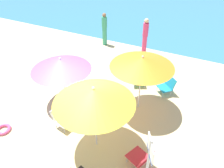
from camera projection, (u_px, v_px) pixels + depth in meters
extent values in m
plane|color=#D3BC8C|center=(78.00, 121.00, 7.14)|extent=(40.00, 40.00, 0.00)
cube|color=teal|center=(175.00, 5.00, 17.27)|extent=(40.00, 16.00, 0.01)
cylinder|color=silver|center=(63.00, 81.00, 7.49)|extent=(0.04, 0.04, 1.72)
cone|color=#8E56C6|center=(61.00, 64.00, 7.10)|extent=(1.98, 1.98, 0.40)
sphere|color=silver|center=(60.00, 58.00, 6.96)|extent=(0.06, 0.06, 0.06)
cylinder|color=silver|center=(95.00, 119.00, 5.80)|extent=(0.04, 0.04, 2.03)
cone|color=yellow|center=(94.00, 96.00, 5.33)|extent=(2.08, 2.08, 0.43)
sphere|color=silver|center=(93.00, 88.00, 5.19)|extent=(0.06, 0.06, 0.06)
cylinder|color=silver|center=(140.00, 84.00, 7.12)|extent=(0.04, 0.04, 1.98)
cone|color=orange|center=(142.00, 62.00, 6.63)|extent=(2.00, 2.00, 0.32)
sphere|color=silver|center=(143.00, 56.00, 6.52)|extent=(0.06, 0.06, 0.06)
cube|color=red|center=(138.00, 157.00, 5.76)|extent=(0.65, 0.65, 0.03)
cube|color=red|center=(146.00, 159.00, 5.49)|extent=(0.32, 0.51, 0.34)
cylinder|color=silver|center=(127.00, 159.00, 5.86)|extent=(0.02, 0.02, 0.25)
cylinder|color=silver|center=(137.00, 151.00, 6.06)|extent=(0.02, 0.02, 0.25)
cylinder|color=silver|center=(148.00, 160.00, 5.82)|extent=(0.02, 0.02, 0.25)
cube|color=white|center=(64.00, 121.00, 6.79)|extent=(0.56, 0.55, 0.03)
cube|color=white|center=(58.00, 113.00, 6.80)|extent=(0.24, 0.49, 0.37)
cylinder|color=silver|center=(73.00, 123.00, 6.90)|extent=(0.02, 0.02, 0.26)
cylinder|color=silver|center=(64.00, 130.00, 6.66)|extent=(0.02, 0.02, 0.26)
cylinder|color=silver|center=(65.00, 118.00, 7.09)|extent=(0.02, 0.02, 0.26)
cylinder|color=silver|center=(56.00, 125.00, 6.85)|extent=(0.02, 0.02, 0.26)
cube|color=teal|center=(164.00, 88.00, 8.16)|extent=(0.67, 0.67, 0.03)
cube|color=teal|center=(171.00, 82.00, 8.11)|extent=(0.48, 0.47, 0.39)
cylinder|color=silver|center=(163.00, 95.00, 8.04)|extent=(0.02, 0.02, 0.25)
cylinder|color=silver|center=(157.00, 89.00, 8.35)|extent=(0.02, 0.02, 0.25)
cylinder|color=silver|center=(171.00, 93.00, 8.13)|extent=(0.02, 0.02, 0.25)
cylinder|color=silver|center=(165.00, 87.00, 8.45)|extent=(0.02, 0.02, 0.25)
cube|color=#33934C|center=(139.00, 81.00, 8.63)|extent=(0.64, 0.65, 0.03)
cube|color=#33934C|center=(139.00, 74.00, 8.74)|extent=(0.49, 0.31, 0.32)
cylinder|color=silver|center=(144.00, 86.00, 8.53)|extent=(0.02, 0.02, 0.19)
cylinder|color=silver|center=(134.00, 86.00, 8.54)|extent=(0.02, 0.02, 0.19)
cylinder|color=silver|center=(143.00, 80.00, 8.85)|extent=(0.02, 0.02, 0.19)
cylinder|color=silver|center=(134.00, 80.00, 8.86)|extent=(0.02, 0.02, 0.19)
cube|color=white|center=(59.00, 166.00, 5.58)|extent=(0.57, 0.59, 0.03)
cylinder|color=silver|center=(61.00, 160.00, 5.86)|extent=(0.02, 0.02, 0.20)
cylinder|color=silver|center=(70.00, 168.00, 5.67)|extent=(0.02, 0.02, 0.20)
cylinder|color=#389970|center=(105.00, 36.00, 11.42)|extent=(0.23, 0.23, 0.93)
cylinder|color=#389970|center=(104.00, 22.00, 10.98)|extent=(0.28, 0.28, 0.55)
sphere|color=#896042|center=(104.00, 15.00, 10.76)|extent=(0.19, 0.19, 0.19)
cylinder|color=#DB3866|center=(144.00, 45.00, 10.63)|extent=(0.22, 0.22, 0.91)
cylinder|color=#DB3866|center=(146.00, 30.00, 10.18)|extent=(0.26, 0.26, 0.63)
sphere|color=#DBAD84|center=(147.00, 21.00, 9.93)|extent=(0.21, 0.21, 0.21)
cube|color=white|center=(150.00, 148.00, 4.16)|extent=(0.27, 0.48, 0.36)
cube|color=navy|center=(150.00, 153.00, 4.25)|extent=(0.27, 0.48, 0.06)
torus|color=#E54C7F|center=(3.00, 129.00, 6.80)|extent=(0.47, 0.47, 0.11)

